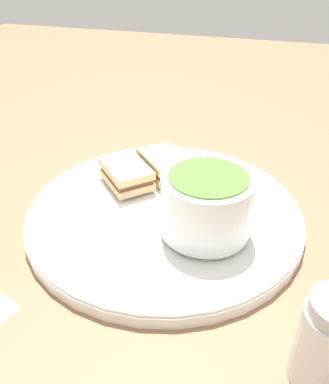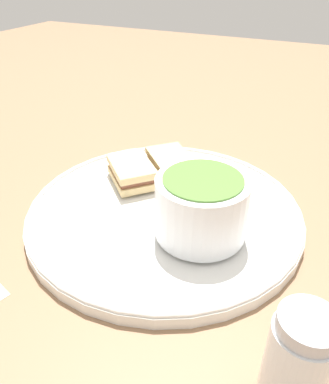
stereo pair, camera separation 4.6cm
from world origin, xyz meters
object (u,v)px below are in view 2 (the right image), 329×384
(sandwich_half_far, at_px, (132,172))
(salt_shaker, at_px, (298,359))
(sandwich_half_near, at_px, (170,164))
(soup_bowl, at_px, (201,206))
(spoon, at_px, (233,185))

(sandwich_half_far, xyz_separation_m, salt_shaker, (0.25, -0.20, 0.01))
(salt_shaker, bearing_deg, sandwich_half_near, 131.36)
(soup_bowl, height_order, sandwich_half_far, soup_bowl)
(soup_bowl, bearing_deg, salt_shaker, -46.51)
(spoon, height_order, salt_shaker, salt_shaker)
(soup_bowl, xyz_separation_m, spoon, (0.01, 0.11, -0.03))
(spoon, xyz_separation_m, salt_shaker, (0.12, -0.24, 0.02))
(soup_bowl, height_order, spoon, soup_bowl)
(sandwich_half_far, relative_size, salt_shaker, 1.06)
(spoon, distance_m, sandwich_half_far, 0.14)
(spoon, bearing_deg, salt_shaker, -171.63)
(soup_bowl, relative_size, sandwich_half_far, 1.12)
(sandwich_half_near, bearing_deg, salt_shaker, -48.64)
(spoon, xyz_separation_m, sandwich_half_far, (-0.13, -0.04, 0.01))
(soup_bowl, distance_m, spoon, 0.11)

